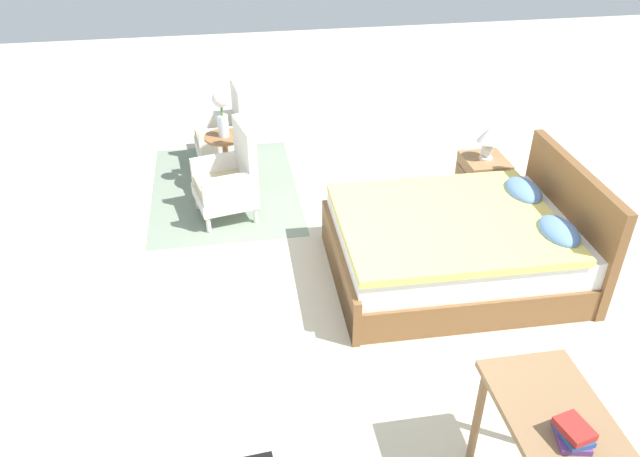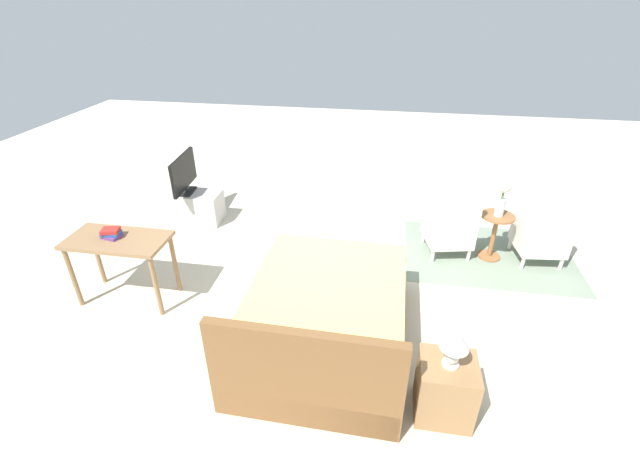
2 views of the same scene
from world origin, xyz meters
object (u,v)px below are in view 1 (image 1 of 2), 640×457
bed (460,246)px  table_lamp (489,138)px  nightstand (482,183)px  book_stack (573,433)px  armchair_by_window_left (225,134)px  side_table (226,156)px  armchair_by_window_right (230,180)px  flower_vase (222,108)px  vanity_desk (562,446)px

bed → table_lamp: bearing=149.7°
nightstand → table_lamp: 0.48m
book_stack → table_lamp: bearing=163.9°
nightstand → bed: bearing=-30.3°
book_stack → armchair_by_window_left: bearing=-162.5°
side_table → nightstand: 2.59m
nightstand → armchair_by_window_right: bearing=-95.9°
book_stack → flower_vase: bearing=-160.1°
side_table → book_stack: bearing=19.9°
armchair_by_window_right → nightstand: size_ratio=1.72×
bed → vanity_desk: bed is taller
armchair_by_window_right → book_stack: bearing=22.3°
armchair_by_window_right → book_stack: 3.92m
armchair_by_window_left → side_table: 0.56m
bed → armchair_by_window_right: size_ratio=2.19×
vanity_desk → book_stack: bearing=-11.1°
armchair_by_window_left → armchair_by_window_right: (1.10, -0.00, 0.00)m
side_table → vanity_desk: (4.08, 1.51, 0.27)m
armchair_by_window_left → book_stack: bearing=17.5°
nightstand → vanity_desk: vanity_desk is taller
armchair_by_window_left → book_stack: 4.95m
flower_vase → book_stack: 4.41m
armchair_by_window_left → armchair_by_window_right: 1.10m
flower_vase → table_lamp: size_ratio=1.45×
armchair_by_window_left → flower_vase: 0.76m
nightstand → vanity_desk: bearing=-16.2°
armchair_by_window_left → side_table: size_ratio=1.52×
flower_vase → vanity_desk: (4.08, 1.51, -0.25)m
bed → flower_vase: size_ratio=4.22×
vanity_desk → nightstand: bearing=163.8°
side_table → vanity_desk: vanity_desk is taller
side_table → armchair_by_window_right: bearing=1.7°
nightstand → side_table: bearing=-107.8°
flower_vase → nightstand: 2.66m
armchair_by_window_left → table_lamp: bearing=61.1°
table_lamp → vanity_desk: table_lamp is taller
armchair_by_window_left → side_table: bearing=-1.7°
table_lamp → vanity_desk: size_ratio=0.32×
vanity_desk → bed: bearing=171.4°
armchair_by_window_right → flower_vase: bearing=-178.3°
side_table → flower_vase: size_ratio=1.27×
vanity_desk → side_table: bearing=-159.7°
armchair_by_window_left → armchair_by_window_right: bearing=-0.1°
bed → nightstand: 1.23m
armchair_by_window_left → nightstand: 2.80m
side_table → table_lamp: (0.79, 2.47, 0.37)m
side_table → table_lamp: 2.62m
bed → book_stack: size_ratio=9.70×
armchair_by_window_right → flower_vase: flower_vase is taller
bed → vanity_desk: size_ratio=1.94×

